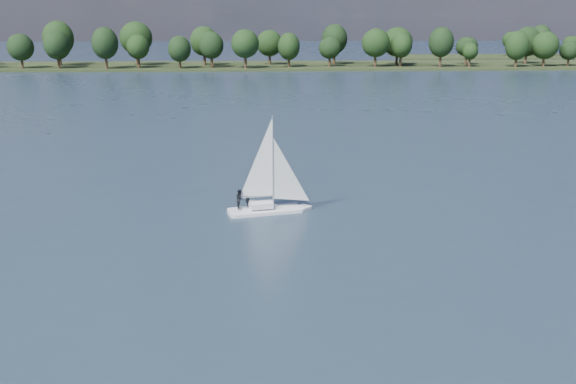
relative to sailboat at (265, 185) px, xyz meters
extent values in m
plane|color=#233342|center=(10.20, 66.45, -2.70)|extent=(700.00, 700.00, 0.00)
cube|color=black|center=(10.20, 178.45, -2.70)|extent=(660.00, 40.00, 1.50)
cube|color=silver|center=(0.11, 0.01, -2.70)|extent=(7.62, 3.67, 0.86)
cube|color=silver|center=(0.11, 0.01, -1.83)|extent=(2.40, 1.76, 0.54)
cylinder|color=silver|center=(0.11, 0.01, 2.22)|extent=(0.13, 0.13, 8.64)
imported|color=black|center=(-1.65, 0.38, -1.22)|extent=(0.53, 0.73, 1.86)
imported|color=black|center=(-2.38, -0.34, -1.22)|extent=(0.74, 0.93, 1.86)
camera|label=1|loc=(-0.53, -57.98, 15.35)|focal=40.00mm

